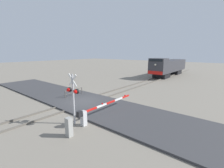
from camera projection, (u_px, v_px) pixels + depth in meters
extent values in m
plane|color=gray|center=(84.00, 102.00, 16.75)|extent=(160.00, 160.00, 0.00)
cube|color=#59544C|center=(80.00, 100.00, 17.19)|extent=(0.08, 80.00, 0.15)
cube|color=#59544C|center=(89.00, 103.00, 16.29)|extent=(0.08, 80.00, 0.15)
cube|color=#38383A|center=(84.00, 102.00, 16.74)|extent=(36.00, 5.82, 0.15)
cube|color=black|center=(161.00, 75.00, 32.47)|extent=(2.62, 3.20, 1.05)
cube|color=black|center=(174.00, 72.00, 38.48)|extent=(2.62, 3.20, 1.05)
cube|color=#333338|center=(169.00, 66.00, 35.12)|extent=(3.09, 14.44, 2.43)
cube|color=#333338|center=(159.00, 60.00, 30.47)|extent=(3.02, 2.93, 0.60)
cube|color=black|center=(156.00, 60.00, 29.34)|extent=(2.62, 0.06, 0.48)
cube|color=red|center=(155.00, 73.00, 29.81)|extent=(2.93, 0.08, 0.64)
sphere|color=#F2EACC|center=(155.00, 65.00, 29.49)|extent=(0.36, 0.36, 0.36)
cylinder|color=#ADADB2|center=(73.00, 100.00, 11.42)|extent=(0.14, 0.14, 3.78)
cube|color=white|center=(72.00, 80.00, 11.13)|extent=(0.95, 0.04, 0.95)
cube|color=white|center=(72.00, 80.00, 11.13)|extent=(0.95, 0.04, 0.95)
cube|color=black|center=(73.00, 90.00, 11.28)|extent=(1.04, 0.08, 0.08)
sphere|color=red|center=(68.00, 90.00, 11.46)|extent=(0.28, 0.28, 0.28)
sphere|color=red|center=(76.00, 92.00, 10.94)|extent=(0.28, 0.28, 0.28)
cylinder|color=black|center=(70.00, 90.00, 11.56)|extent=(0.34, 0.14, 0.34)
cylinder|color=black|center=(77.00, 91.00, 11.03)|extent=(0.34, 0.14, 0.34)
cube|color=silver|center=(84.00, 118.00, 11.39)|extent=(0.36, 0.36, 1.12)
cube|color=black|center=(80.00, 114.00, 11.03)|extent=(0.28, 0.36, 0.40)
cube|color=red|center=(91.00, 110.00, 11.88)|extent=(0.10, 1.14, 0.14)
cube|color=white|center=(102.00, 106.00, 12.74)|extent=(0.10, 1.14, 0.14)
cube|color=red|center=(111.00, 102.00, 13.61)|extent=(0.10, 1.14, 0.14)
cube|color=white|center=(118.00, 99.00, 14.47)|extent=(0.10, 1.14, 0.14)
cube|color=red|center=(125.00, 97.00, 15.33)|extent=(0.10, 1.14, 0.14)
sphere|color=red|center=(102.00, 104.00, 12.78)|extent=(0.14, 0.14, 0.14)
sphere|color=red|center=(125.00, 95.00, 15.24)|extent=(0.14, 0.14, 0.14)
cube|color=#999993|center=(69.00, 127.00, 9.92)|extent=(0.40, 0.34, 1.26)
cylinder|color=#4C4742|center=(65.00, 95.00, 17.83)|extent=(0.08, 0.08, 0.95)
cylinder|color=#4C4742|center=(82.00, 91.00, 19.67)|extent=(0.08, 0.08, 0.95)
cylinder|color=#4C4742|center=(74.00, 89.00, 18.66)|extent=(0.06, 2.43, 0.06)
cylinder|color=#4C4742|center=(74.00, 93.00, 18.74)|extent=(0.06, 2.43, 0.06)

